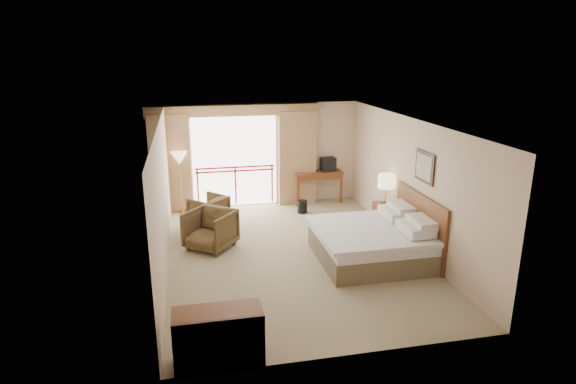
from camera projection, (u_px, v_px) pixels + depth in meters
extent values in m
plane|color=gray|center=(293.00, 254.00, 9.88)|extent=(7.00, 7.00, 0.00)
plane|color=white|center=(293.00, 122.00, 9.11)|extent=(7.00, 7.00, 0.00)
plane|color=beige|center=(265.00, 155.00, 12.78)|extent=(5.00, 0.00, 5.00)
plane|color=beige|center=(352.00, 265.00, 6.21)|extent=(5.00, 0.00, 5.00)
plane|color=beige|center=(163.00, 198.00, 9.00)|extent=(0.00, 7.00, 7.00)
plane|color=beige|center=(410.00, 184.00, 9.99)|extent=(0.00, 7.00, 7.00)
plane|color=white|center=(235.00, 162.00, 12.65)|extent=(2.40, 0.00, 2.40)
cube|color=#AB120E|center=(235.00, 171.00, 12.70)|extent=(2.09, 0.03, 0.04)
cube|color=#AB120E|center=(235.00, 167.00, 12.67)|extent=(2.09, 0.03, 0.04)
cube|color=#AB120E|center=(198.00, 188.00, 12.61)|extent=(0.04, 0.03, 1.00)
cube|color=#AB120E|center=(236.00, 186.00, 12.81)|extent=(0.04, 0.03, 1.00)
cube|color=#AB120E|center=(272.00, 183.00, 13.01)|extent=(0.04, 0.03, 1.00)
cube|color=#966F4C|center=(170.00, 164.00, 12.18)|extent=(1.00, 0.26, 2.50)
cube|color=#966F4C|center=(297.00, 158.00, 12.84)|extent=(1.00, 0.26, 2.50)
cube|color=#966F4C|center=(233.00, 110.00, 12.17)|extent=(4.40, 0.22, 0.28)
cube|color=silver|center=(313.00, 116.00, 12.73)|extent=(0.50, 0.04, 0.50)
cube|color=brown|center=(371.00, 250.00, 9.55)|extent=(2.05, 2.00, 0.40)
cube|color=white|center=(371.00, 236.00, 9.46)|extent=(2.01, 1.96, 0.22)
cube|color=white|center=(369.00, 230.00, 9.42)|extent=(2.09, 2.06, 0.08)
cube|color=white|center=(416.00, 228.00, 9.10)|extent=(0.50, 0.75, 0.18)
cube|color=white|center=(396.00, 213.00, 9.94)|extent=(0.50, 0.75, 0.18)
cube|color=white|center=(422.00, 222.00, 9.09)|extent=(0.40, 0.70, 0.14)
cube|color=white|center=(402.00, 207.00, 9.94)|extent=(0.40, 0.70, 0.14)
cube|color=#5C2B12|center=(419.00, 225.00, 9.62)|extent=(0.06, 2.10, 1.30)
cube|color=black|center=(425.00, 167.00, 9.28)|extent=(0.03, 0.72, 0.60)
cube|color=silver|center=(424.00, 167.00, 9.28)|extent=(0.01, 0.60, 0.48)
cube|color=#5C2B12|center=(385.00, 218.00, 10.99)|extent=(0.51, 0.59, 0.66)
cylinder|color=tan|center=(385.00, 202.00, 10.93)|extent=(0.15, 0.15, 0.04)
cylinder|color=tan|center=(386.00, 193.00, 10.88)|extent=(0.03, 0.03, 0.40)
cylinder|color=#FFE5B2|center=(386.00, 181.00, 10.79)|extent=(0.37, 0.37, 0.31)
cube|color=black|center=(387.00, 205.00, 10.74)|extent=(0.20, 0.16, 0.08)
cube|color=#5C2B12|center=(317.00, 172.00, 13.06)|extent=(1.32, 0.64, 0.06)
cube|color=#5C2B12|center=(298.00, 191.00, 12.81)|extent=(0.07, 0.07, 0.82)
cube|color=#5C2B12|center=(341.00, 188.00, 13.05)|extent=(0.07, 0.07, 0.82)
cube|color=#5C2B12|center=(293.00, 186.00, 13.32)|extent=(0.07, 0.07, 0.82)
cube|color=#5C2B12|center=(335.00, 183.00, 13.57)|extent=(0.07, 0.07, 0.82)
cube|color=#5C2B12|center=(314.00, 181.00, 13.42)|extent=(1.21, 0.03, 0.61)
cube|color=#5C2B12|center=(320.00, 178.00, 12.82)|extent=(1.21, 0.03, 0.13)
cube|color=black|center=(328.00, 164.00, 13.07)|extent=(0.40, 0.31, 0.36)
cube|color=black|center=(330.00, 165.00, 12.92)|extent=(0.36, 0.02, 0.29)
cylinder|color=black|center=(305.00, 167.00, 12.95)|extent=(0.17, 0.17, 0.29)
cylinder|color=white|center=(311.00, 170.00, 12.96)|extent=(0.08, 0.08, 0.10)
cylinder|color=black|center=(302.00, 207.00, 12.33)|extent=(0.33, 0.33, 0.32)
imported|color=#43321C|center=(209.00, 224.00, 11.55)|extent=(1.08, 1.08, 0.71)
imported|color=#43321C|center=(211.00, 248.00, 10.17)|extent=(1.26, 1.26, 0.83)
cylinder|color=black|center=(195.00, 213.00, 10.87)|extent=(0.46, 0.46, 0.04)
cylinder|color=black|center=(196.00, 223.00, 10.93)|extent=(0.06, 0.06, 0.46)
cylinder|color=black|center=(197.00, 232.00, 11.00)|extent=(0.33, 0.33, 0.03)
imported|color=white|center=(195.00, 212.00, 10.86)|extent=(0.18, 0.23, 0.02)
cylinder|color=tan|center=(183.00, 212.00, 12.37)|extent=(0.26, 0.26, 0.03)
cylinder|color=tan|center=(181.00, 187.00, 12.18)|extent=(0.03, 0.03, 1.39)
cone|color=#FFE5B2|center=(179.00, 158.00, 11.97)|extent=(0.41, 0.41, 0.32)
cube|color=#5C2B12|center=(219.00, 337.00, 6.32)|extent=(1.17, 0.49, 0.78)
cube|color=black|center=(220.00, 348.00, 6.09)|extent=(1.07, 0.02, 0.68)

